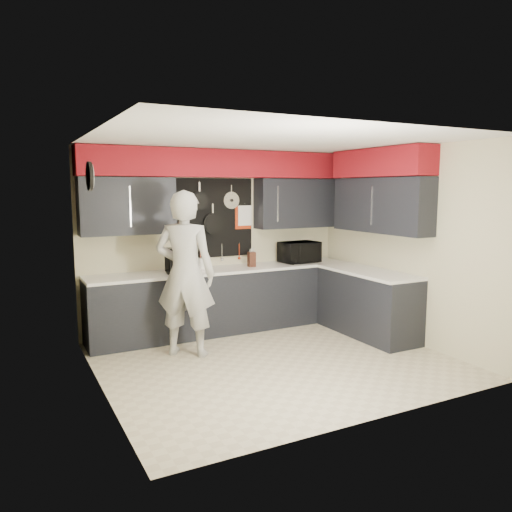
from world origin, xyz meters
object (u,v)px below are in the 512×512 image
microwave (299,252)px  utensil_crock (201,264)px  person (185,274)px  knife_block (252,259)px  coffee_maker (173,260)px

microwave → utensil_crock: bearing=172.9°
utensil_crock → microwave: bearing=-2.7°
microwave → person: (-2.11, -0.74, -0.06)m
knife_block → person: person is taller
coffee_maker → person: size_ratio=0.17×
knife_block → coffee_maker: 1.19m
utensil_crock → knife_block: bearing=-9.4°
utensil_crock → person: 0.97m
microwave → knife_block: (-0.85, -0.05, -0.05)m
microwave → knife_block: bearing=178.8°
knife_block → microwave: bearing=6.4°
knife_block → coffee_maker: coffee_maker is taller
coffee_maker → person: (-0.07, -0.69, -0.08)m
person → microwave: bearing=-123.3°
knife_block → coffee_maker: (-1.19, 0.00, 0.07)m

